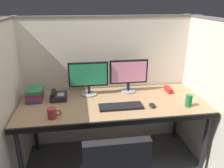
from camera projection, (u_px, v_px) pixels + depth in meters
name	position (u px, v px, depth m)	size (l,w,h in m)	color
cubicle_partition_rear	(107.00, 83.00, 2.67)	(2.21, 0.06, 1.57)	beige
cubicle_partition_left	(8.00, 109.00, 2.03)	(0.06, 1.41, 1.57)	beige
cubicle_partition_right	(208.00, 96.00, 2.30)	(0.06, 1.41, 1.57)	beige
desk	(113.00, 107.00, 2.28)	(1.90, 0.80, 0.74)	#997551
monitor_left	(88.00, 76.00, 2.37)	(0.43, 0.17, 0.37)	gray
monitor_right	(129.00, 74.00, 2.46)	(0.43, 0.17, 0.37)	gray
keyboard_main	(121.00, 106.00, 2.15)	(0.43, 0.15, 0.02)	black
computer_mouse	(152.00, 105.00, 2.17)	(0.06, 0.10, 0.04)	black
red_stapler	(168.00, 89.00, 2.52)	(0.04, 0.15, 0.06)	red
soda_can	(189.00, 101.00, 2.16)	(0.07, 0.07, 0.12)	#197233
coffee_mug	(52.00, 113.00, 1.95)	(0.13, 0.08, 0.09)	#993333
desk_phone	(58.00, 96.00, 2.33)	(0.17, 0.19, 0.09)	black
book_stack	(35.00, 94.00, 2.30)	(0.16, 0.23, 0.12)	#1E478C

